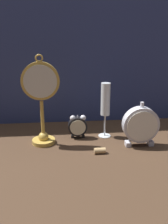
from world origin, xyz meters
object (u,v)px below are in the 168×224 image
object	(u,v)px
mantel_clock_silver	(141,125)
wine_cork	(100,151)
pocket_watch_on_stand	(41,101)
alarm_clock_twin_bell	(78,125)
champagne_flute	(105,103)

from	to	relation	value
mantel_clock_silver	wine_cork	distance (m)	0.19
pocket_watch_on_stand	alarm_clock_twin_bell	bearing A→B (deg)	15.53
alarm_clock_twin_bell	champagne_flute	size ratio (longest dim) A/B	0.43
pocket_watch_on_stand	champagne_flute	distance (m)	0.26
champagne_flute	pocket_watch_on_stand	bearing A→B (deg)	-170.19
pocket_watch_on_stand	champagne_flute	size ratio (longest dim) A/B	1.52
alarm_clock_twin_bell	mantel_clock_silver	size ratio (longest dim) A/B	0.56
pocket_watch_on_stand	mantel_clock_silver	world-z (taller)	pocket_watch_on_stand
alarm_clock_twin_bell	wine_cork	distance (m)	0.17
alarm_clock_twin_bell	wine_cork	size ratio (longest dim) A/B	2.39
pocket_watch_on_stand	mantel_clock_silver	bearing A→B (deg)	-9.00
pocket_watch_on_stand	mantel_clock_silver	distance (m)	0.40
champagne_flute	wine_cork	xyz separation A→B (m)	(-0.05, -0.16, -0.14)
pocket_watch_on_stand	champagne_flute	bearing A→B (deg)	9.81
wine_cork	mantel_clock_silver	bearing A→B (deg)	16.98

